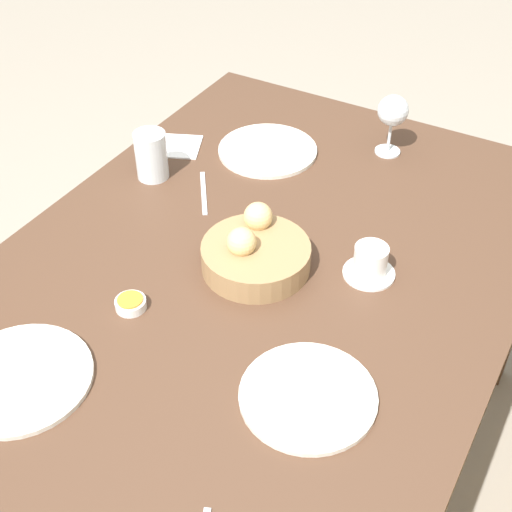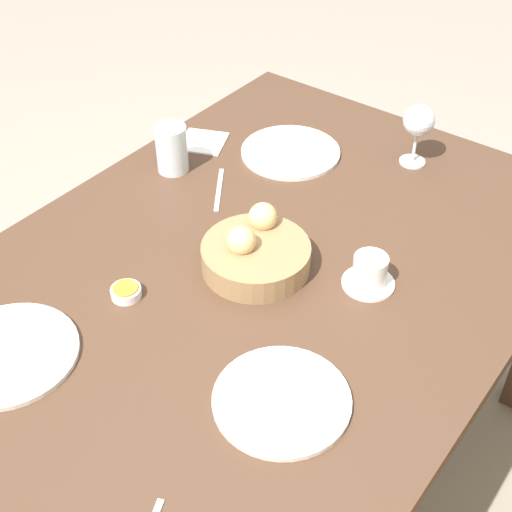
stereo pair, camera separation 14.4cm
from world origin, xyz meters
TOP-DOWN VIEW (x-y plane):
  - ground_plane at (0.00, 0.00)m, footprint 10.00×10.00m
  - dining_table at (0.00, 0.00)m, footprint 1.55×1.02m
  - bread_basket at (-0.04, -0.00)m, footprint 0.22×0.22m
  - plate_near_left at (-0.44, -0.19)m, footprint 0.25×0.25m
  - plate_near_right at (0.42, -0.21)m, footprint 0.25×0.25m
  - plate_far_center at (0.21, 0.24)m, footprint 0.24×0.24m
  - water_tumbler at (-0.21, -0.38)m, footprint 0.08×0.08m
  - wine_glass at (-0.59, 0.07)m, footprint 0.08×0.08m
  - coffee_cup at (-0.14, 0.21)m, footprint 0.11×0.11m
  - jam_bowl_honey at (0.18, -0.15)m, footprint 0.06×0.06m
  - fork_silver at (-0.21, -0.24)m, footprint 0.15×0.11m
  - napkin at (-0.35, -0.40)m, footprint 0.15×0.15m

SIDE VIEW (x-z plane):
  - ground_plane at x=0.00m, z-range 0.00..0.00m
  - dining_table at x=0.00m, z-range 0.30..1.07m
  - fork_silver at x=-0.21m, z-range 0.77..0.77m
  - napkin at x=-0.35m, z-range 0.77..0.77m
  - plate_near_left at x=-0.44m, z-range 0.77..0.78m
  - plate_near_right at x=0.42m, z-range 0.77..0.78m
  - plate_far_center at x=0.21m, z-range 0.77..0.78m
  - jam_bowl_honey at x=0.18m, z-range 0.77..0.79m
  - coffee_cup at x=-0.14m, z-range 0.77..0.84m
  - bread_basket at x=-0.04m, z-range 0.75..0.85m
  - water_tumbler at x=-0.21m, z-range 0.77..0.89m
  - wine_glass at x=-0.59m, z-range 0.80..0.96m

